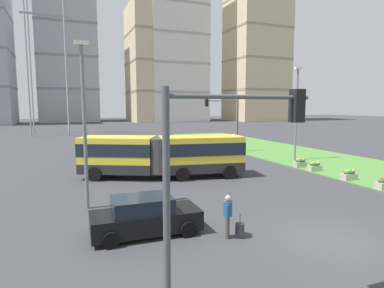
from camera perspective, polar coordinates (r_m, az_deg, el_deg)
ground_plane at (r=14.27m, az=22.72°, el=-15.31°), size 260.00×260.00×0.00m
grass_median at (r=30.32m, az=27.55°, el=-3.81°), size 10.00×70.00×0.08m
articulated_bus at (r=23.56m, az=-5.24°, el=-1.94°), size 11.90×5.95×3.00m
car_black_sedan at (r=13.57m, az=-8.36°, el=-12.59°), size 4.45×2.12×1.58m
car_maroon_sedan at (r=35.30m, az=-16.05°, el=-0.70°), size 4.46×2.15×1.58m
pedestrian_crossing at (r=13.10m, az=6.36°, el=-12.13°), size 0.36×0.51×1.74m
rolling_suitcase at (r=13.39m, az=8.49°, el=-14.89°), size 0.43×0.39×0.97m
flower_planter_1 at (r=23.44m, az=30.94°, el=-6.01°), size 1.10×0.56×0.74m
flower_planter_2 at (r=25.08m, az=26.12°, el=-4.93°), size 1.10×0.56×0.74m
flower_planter_3 at (r=27.38m, az=20.93°, el=-3.73°), size 1.10×0.56×0.74m
flower_planter_4 at (r=28.61m, az=18.65°, el=-3.20°), size 1.10×0.56×0.74m
traffic_light_near_left at (r=7.19m, az=4.81°, el=-4.01°), size 3.69×0.28×5.65m
traffic_light_far_right at (r=35.46m, az=6.19°, el=4.99°), size 4.18×0.28×5.92m
streetlight_left at (r=16.87m, az=-18.60°, el=4.36°), size 0.70×0.28×8.36m
streetlight_median at (r=31.73m, az=18.06°, el=5.77°), size 0.70×0.28×8.76m
apartment_tower_westcentre at (r=113.70m, az=-21.28°, el=13.73°), size 17.78×18.11×39.28m
apartment_tower_centre at (r=108.06m, az=-6.32°, el=13.84°), size 17.55×18.19×36.69m
apartment_tower_eastcentre at (r=109.56m, az=-3.07°, el=18.29°), size 18.56×15.43×53.73m
apartment_tower_east at (r=115.61m, az=11.39°, el=16.59°), size 18.07×16.52×49.87m
transmission_pylon at (r=64.37m, az=-24.46°, el=17.17°), size 9.00×6.24×31.91m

